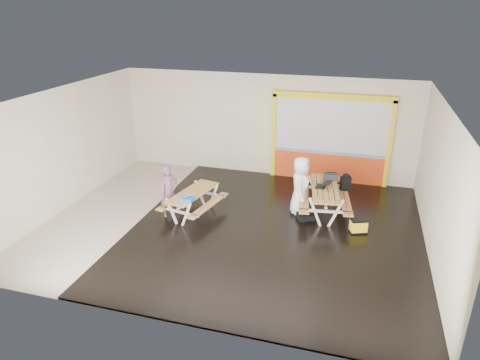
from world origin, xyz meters
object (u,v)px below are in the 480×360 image
(person_right, at_px, (300,186))
(blue_pouch, at_px, (187,199))
(person_left, at_px, (169,192))
(laptop_right, at_px, (323,185))
(backpack, at_px, (346,182))
(fluke_bag, at_px, (358,226))
(picnic_table_left, at_px, (193,198))
(picnic_table_right, at_px, (325,194))
(dark_case, at_px, (306,216))
(toolbox, at_px, (331,177))
(laptop_left, at_px, (186,197))

(person_right, height_order, blue_pouch, person_right)
(blue_pouch, bearing_deg, person_left, 154.39)
(person_right, relative_size, laptop_right, 3.74)
(backpack, xyz_separation_m, fluke_bag, (0.47, -1.63, -0.53))
(picnic_table_left, bearing_deg, picnic_table_right, 17.42)
(picnic_table_left, height_order, picnic_table_right, picnic_table_right)
(picnic_table_left, bearing_deg, person_left, -158.58)
(person_left, distance_m, backpack, 5.14)
(person_right, relative_size, blue_pouch, 4.96)
(blue_pouch, height_order, fluke_bag, blue_pouch)
(dark_case, height_order, fluke_bag, fluke_bag)
(person_left, bearing_deg, picnic_table_right, -44.05)
(laptop_right, bearing_deg, dark_case, -122.90)
(person_right, distance_m, toolbox, 1.11)
(picnic_table_right, distance_m, laptop_left, 3.90)
(picnic_table_right, bearing_deg, person_right, -166.81)
(toolbox, distance_m, fluke_bag, 1.91)
(backpack, bearing_deg, person_left, -155.94)
(picnic_table_left, relative_size, toolbox, 4.50)
(picnic_table_right, bearing_deg, dark_case, -128.86)
(blue_pouch, bearing_deg, backpack, 31.15)
(picnic_table_left, bearing_deg, toolbox, 25.64)
(dark_case, bearing_deg, toolbox, 65.68)
(picnic_table_right, distance_m, backpack, 0.92)
(toolbox, bearing_deg, laptop_left, -149.02)
(picnic_table_left, relative_size, laptop_left, 4.45)
(backpack, xyz_separation_m, dark_case, (-0.96, -1.27, -0.63))
(person_right, xyz_separation_m, fluke_bag, (1.67, -0.74, -0.64))
(toolbox, height_order, fluke_bag, toolbox)
(laptop_right, distance_m, toolbox, 0.63)
(laptop_left, bearing_deg, picnic_table_left, 87.12)
(person_right, bearing_deg, laptop_left, 111.85)
(picnic_table_left, height_order, fluke_bag, picnic_table_left)
(blue_pouch, distance_m, toolbox, 4.26)
(laptop_left, xyz_separation_m, backpack, (4.10, 2.30, -0.03))
(person_right, xyz_separation_m, backpack, (1.20, 0.90, -0.11))
(picnic_table_left, height_order, laptop_left, laptop_left)
(laptop_left, bearing_deg, blue_pouch, -51.78)
(dark_case, bearing_deg, person_left, -167.59)
(person_right, bearing_deg, dark_case, -151.23)
(picnic_table_right, height_order, dark_case, picnic_table_right)
(person_left, xyz_separation_m, dark_case, (3.73, 0.82, -0.64))
(dark_case, distance_m, fluke_bag, 1.48)
(picnic_table_right, relative_size, laptop_left, 4.92)
(person_left, height_order, backpack, person_left)
(person_right, xyz_separation_m, toolbox, (0.77, 0.79, 0.06))
(person_right, relative_size, toolbox, 3.72)
(blue_pouch, bearing_deg, toolbox, 32.96)
(person_right, distance_m, dark_case, 0.86)
(person_left, relative_size, backpack, 3.31)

